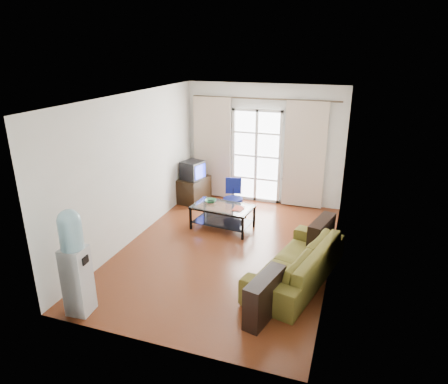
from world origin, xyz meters
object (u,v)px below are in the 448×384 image
(tv_stand, at_px, (194,189))
(task_chair, at_px, (233,207))
(crt_tv, at_px, (192,170))
(coffee_table, at_px, (223,214))
(sofa, at_px, (297,262))
(water_cooler, at_px, (75,261))

(tv_stand, relative_size, task_chair, 0.92)
(crt_tv, distance_m, task_chair, 1.41)
(coffee_table, bearing_deg, task_chair, 86.81)
(sofa, height_order, tv_stand, sofa)
(coffee_table, distance_m, tv_stand, 1.66)
(tv_stand, bearing_deg, sofa, -32.73)
(task_chair, distance_m, water_cooler, 3.91)
(task_chair, bearing_deg, sofa, -64.78)
(task_chair, height_order, water_cooler, water_cooler)
(coffee_table, height_order, tv_stand, tv_stand)
(coffee_table, distance_m, crt_tv, 1.69)
(crt_tv, bearing_deg, water_cooler, -72.52)
(sofa, bearing_deg, tv_stand, -118.88)
(sofa, xyz_separation_m, water_cooler, (-2.66, -1.76, 0.48))
(sofa, relative_size, crt_tv, 4.17)
(sofa, relative_size, coffee_table, 1.85)
(sofa, height_order, coffee_table, sofa)
(coffee_table, xyz_separation_m, tv_stand, (-1.14, 1.21, -0.02))
(crt_tv, bearing_deg, tv_stand, 108.61)
(tv_stand, height_order, task_chair, task_chair)
(coffee_table, bearing_deg, crt_tv, 134.69)
(crt_tv, relative_size, task_chair, 0.65)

